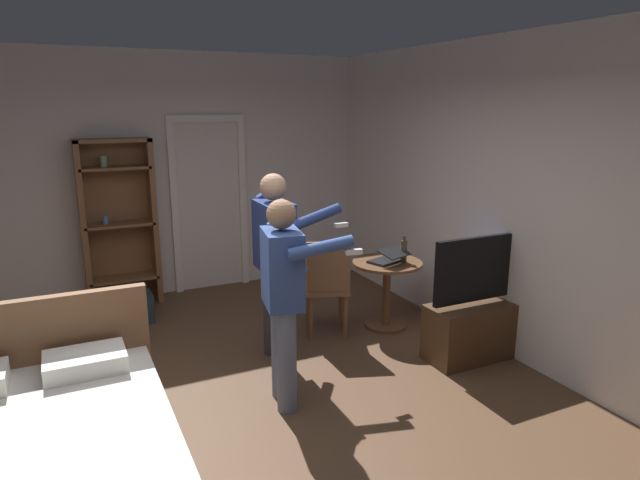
{
  "coord_description": "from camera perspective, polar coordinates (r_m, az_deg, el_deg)",
  "views": [
    {
      "loc": [
        -1.17,
        -3.55,
        2.26
      ],
      "look_at": [
        0.77,
        0.48,
        1.16
      ],
      "focal_mm": 31.1,
      "sensor_mm": 36.0,
      "label": 1
    }
  ],
  "objects": [
    {
      "name": "ground_plane",
      "position": [
        4.36,
        -6.69,
        -17.42
      ],
      "size": [
        6.81,
        6.81,
        0.0
      ],
      "primitive_type": "plane",
      "color": "brown"
    },
    {
      "name": "bed",
      "position": [
        3.64,
        -27.72,
        -20.36
      ],
      "size": [
        1.57,
        1.91,
        1.02
      ],
      "color": "brown",
      "rests_on": "ground_plane"
    },
    {
      "name": "wall_back",
      "position": [
        6.85,
        -15.77,
        6.36
      ],
      "size": [
        5.13,
        0.12,
        2.85
      ],
      "primitive_type": "cube",
      "color": "silver",
      "rests_on": "ground_plane"
    },
    {
      "name": "bookshelf",
      "position": [
        6.62,
        -20.04,
        2.23
      ],
      "size": [
        0.81,
        0.32,
        1.89
      ],
      "color": "brown",
      "rests_on": "ground_plane"
    },
    {
      "name": "laptop",
      "position": [
        5.6,
        7.05,
        -1.84
      ],
      "size": [
        0.41,
        0.41,
        0.16
      ],
      "color": "black",
      "rests_on": "side_table"
    },
    {
      "name": "wall_right",
      "position": [
        5.17,
        20.09,
        3.75
      ],
      "size": [
        0.12,
        6.43,
        2.85
      ],
      "primitive_type": "cube",
      "color": "silver",
      "rests_on": "ground_plane"
    },
    {
      "name": "doorway_frame",
      "position": [
        6.91,
        -11.39,
        4.95
      ],
      "size": [
        0.93,
        0.08,
        2.13
      ],
      "color": "white",
      "rests_on": "ground_plane"
    },
    {
      "name": "suitcase_dark",
      "position": [
        6.22,
        -19.02,
        -6.73
      ],
      "size": [
        0.47,
        0.3,
        0.3
      ],
      "primitive_type": "cube",
      "rotation": [
        0.0,
        0.0,
        -0.01
      ],
      "color": "#1E2D38",
      "rests_on": "ground_plane"
    },
    {
      "name": "person_striped_shirt",
      "position": [
        4.84,
        -4.57,
        -1.52
      ],
      "size": [
        0.7,
        0.58,
        1.69
      ],
      "color": "#333338",
      "rests_on": "ground_plane"
    },
    {
      "name": "bottle_on_table",
      "position": [
        5.64,
        8.62,
        -1.11
      ],
      "size": [
        0.06,
        0.06,
        0.28
      ],
      "color": "#3F3C22",
      "rests_on": "side_table"
    },
    {
      "name": "wooden_chair",
      "position": [
        5.44,
        0.76,
        -4.51
      ],
      "size": [
        0.54,
        0.54,
        0.99
      ],
      "color": "brown",
      "rests_on": "ground_plane"
    },
    {
      "name": "side_table",
      "position": [
        5.72,
        6.88,
        -4.37
      ],
      "size": [
        0.71,
        0.71,
        0.7
      ],
      "color": "brown",
      "rests_on": "ground_plane"
    },
    {
      "name": "person_blue_shirt",
      "position": [
        4.12,
        -3.72,
        -5.17
      ],
      "size": [
        0.64,
        0.65,
        1.6
      ],
      "color": "slate",
      "rests_on": "ground_plane"
    },
    {
      "name": "tv_flatscreen",
      "position": [
        5.26,
        15.8,
        -8.06
      ],
      "size": [
        1.0,
        0.4,
        1.14
      ],
      "color": "#4C331E",
      "rests_on": "ground_plane"
    }
  ]
}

